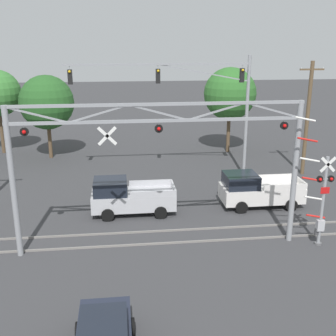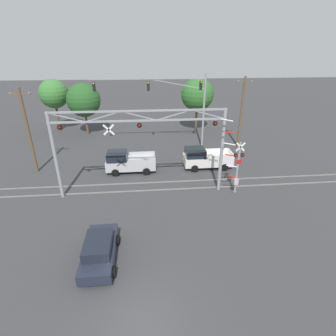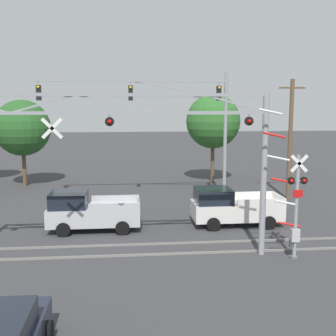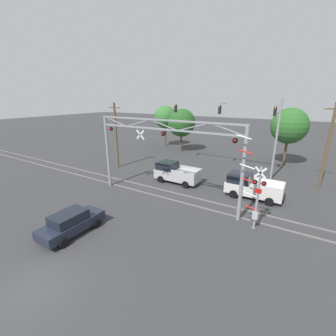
# 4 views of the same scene
# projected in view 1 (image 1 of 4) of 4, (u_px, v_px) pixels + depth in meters

# --- Properties ---
(rail_track_near) EXTENTS (80.00, 0.08, 0.10)m
(rail_track_near) POSITION_uv_depth(u_px,v_px,m) (159.00, 244.00, 21.09)
(rail_track_near) COLOR gray
(rail_track_near) RESTS_ON ground_plane
(rail_track_far) EXTENTS (80.00, 0.08, 0.10)m
(rail_track_far) POSITION_uv_depth(u_px,v_px,m) (156.00, 231.00, 22.45)
(rail_track_far) COLOR gray
(rail_track_far) RESTS_ON ground_plane
(crossing_gantry) EXTENTS (13.60, 0.29, 7.15)m
(crossing_gantry) POSITION_uv_depth(u_px,v_px,m) (159.00, 154.00, 19.44)
(crossing_gantry) COLOR gray
(crossing_gantry) RESTS_ON ground_plane
(crossing_signal_mast) EXTENTS (2.23, 0.35, 6.53)m
(crossing_signal_mast) POSITION_uv_depth(u_px,v_px,m) (320.00, 201.00, 20.42)
(crossing_signal_mast) COLOR gray
(crossing_signal_mast) RESTS_ON ground_plane
(traffic_signal_span) EXTENTS (13.04, 0.39, 8.84)m
(traffic_signal_span) POSITION_uv_depth(u_px,v_px,m) (204.00, 94.00, 29.73)
(traffic_signal_span) COLOR gray
(traffic_signal_span) RESTS_ON ground_plane
(pickup_truck_lead) EXTENTS (4.85, 2.36, 2.09)m
(pickup_truck_lead) POSITION_uv_depth(u_px,v_px,m) (129.00, 197.00, 24.69)
(pickup_truck_lead) COLOR #B7B7BC
(pickup_truck_lead) RESTS_ON ground_plane
(pickup_truck_following) EXTENTS (4.93, 2.36, 2.09)m
(pickup_truck_following) POSITION_uv_depth(u_px,v_px,m) (257.00, 190.00, 25.78)
(pickup_truck_following) COLOR silver
(pickup_truck_following) RESTS_ON ground_plane
(utility_pole_right) EXTENTS (1.80, 0.28, 8.42)m
(utility_pole_right) POSITION_uv_depth(u_px,v_px,m) (307.00, 118.00, 31.00)
(utility_pole_right) COLOR brown
(utility_pole_right) RESTS_ON ground_plane
(background_tree_beyond_span) EXTENTS (4.57, 4.57, 7.10)m
(background_tree_beyond_span) POSITION_uv_depth(u_px,v_px,m) (47.00, 102.00, 35.36)
(background_tree_beyond_span) COLOR brown
(background_tree_beyond_span) RESTS_ON ground_plane
(background_tree_far_right_verge) EXTENTS (4.64, 4.64, 7.59)m
(background_tree_far_right_verge) POSITION_uv_depth(u_px,v_px,m) (230.00, 94.00, 37.21)
(background_tree_far_right_verge) COLOR brown
(background_tree_far_right_verge) RESTS_ON ground_plane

